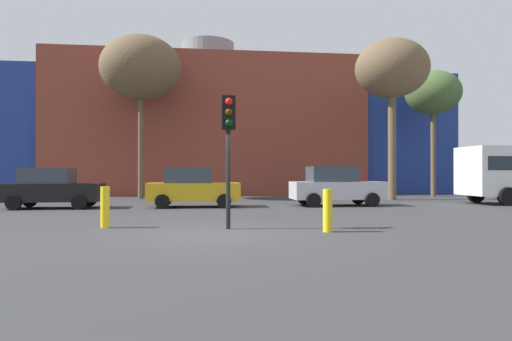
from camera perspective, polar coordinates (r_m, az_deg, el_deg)
The scene contains 11 objects.
ground_plane at distance 11.11m, azimuth -5.41°, elevation -8.00°, with size 200.00×200.00×0.00m, color #38383A.
building_backdrop at distance 34.87m, azimuth -6.10°, elevation 4.82°, with size 34.61×11.52×11.38m.
parked_car_1 at distance 20.75m, azimuth -24.30°, elevation -2.06°, with size 3.89×1.91×1.69m.
parked_car_2 at distance 19.82m, azimuth -8.03°, elevation -2.13°, with size 3.94×1.94×1.71m.
parked_car_3 at distance 20.71m, azimuth 9.98°, elevation -1.97°, with size 4.07×2.00×1.77m.
traffic_light_island at distance 12.05m, azimuth -3.51°, elevation 5.01°, with size 0.38×0.37×3.53m.
bare_tree_0 at distance 27.24m, azimuth -14.31°, elevation 12.37°, with size 4.58×4.58×9.31m.
bare_tree_1 at distance 30.77m, azimuth 21.40°, elevation 9.01°, with size 3.42×3.42×7.87m.
bare_tree_2 at distance 26.44m, azimuth 16.75°, elevation 12.02°, with size 3.99×3.99×8.81m.
bollard_yellow_0 at distance 12.95m, azimuth -18.47°, elevation -4.40°, with size 0.24×0.24×1.12m, color yellow.
bollard_yellow_1 at distance 11.58m, azimuth 9.01°, elevation -4.99°, with size 0.24×0.24×1.08m, color yellow.
Camera 1 is at (-0.31, -11.00, 1.50)m, focal length 31.77 mm.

